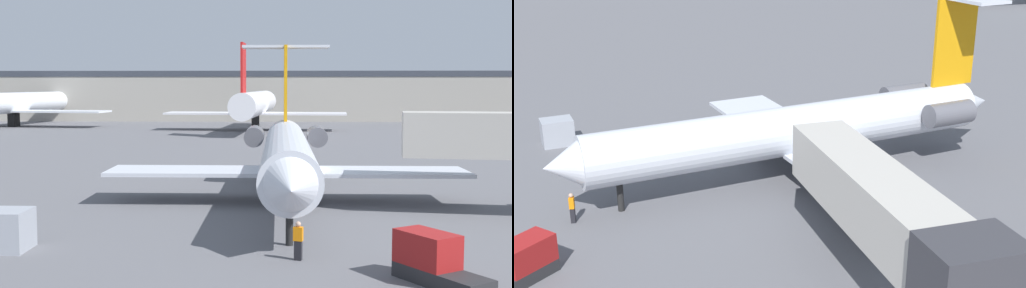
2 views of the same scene
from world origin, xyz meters
TOP-DOWN VIEW (x-y plane):
  - ground_plane at (0.00, 0.00)m, footprint 400.00×400.00m
  - regional_jet at (-1.23, -0.53)m, footprint 22.94×29.76m
  - ground_crew_marshaller at (-0.96, -14.82)m, footprint 0.46×0.36m
  - baggage_tug_lead at (4.07, -18.00)m, footprint 3.31×4.13m
  - cargo_container_uld at (-14.06, -13.43)m, footprint 1.80×2.17m
  - terminal_building at (0.00, 104.37)m, footprint 153.07×21.60m
  - parked_airliner_west_end at (-49.13, 76.16)m, footprint 35.48×41.74m
  - parked_airliner_west_mid at (-5.35, 67.56)m, footprint 30.13×35.62m

SIDE VIEW (x-z plane):
  - ground_plane at x=0.00m, z-range -0.10..0.00m
  - baggage_tug_lead at x=4.07m, z-range -0.11..1.79m
  - ground_crew_marshaller at x=-0.96m, z-range 0.01..1.70m
  - cargo_container_uld at x=-14.06m, z-range 0.00..1.85m
  - regional_jet at x=-1.23m, z-range -2.06..8.53m
  - parked_airliner_west_end at x=-49.13m, z-range -2.41..10.71m
  - parked_airliner_west_mid at x=-5.35m, z-range -2.40..10.99m
  - terminal_building at x=0.00m, z-range 0.01..10.34m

